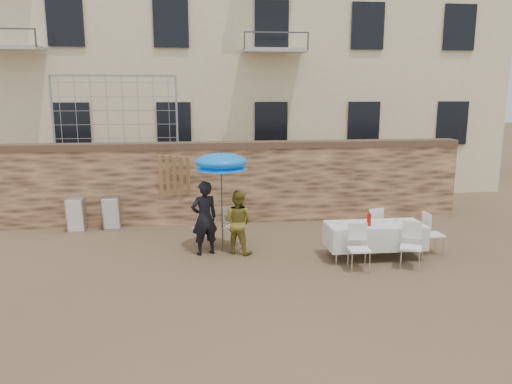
{
  "coord_description": "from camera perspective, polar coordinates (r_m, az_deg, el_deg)",
  "views": [
    {
      "loc": [
        -0.91,
        -8.63,
        3.64
      ],
      "look_at": [
        0.4,
        2.2,
        1.4
      ],
      "focal_mm": 35.0,
      "sensor_mm": 36.0,
      "label": 1
    }
  ],
  "objects": [
    {
      "name": "table_chair_back",
      "position": [
        12.07,
        13.0,
        -3.88
      ],
      "size": [
        0.59,
        0.59,
        0.96
      ],
      "primitive_type": null,
      "rotation": [
        0.0,
        0.0,
        3.42
      ],
      "color": "white",
      "rests_on": "ground"
    },
    {
      "name": "table_chair_front_left",
      "position": [
        10.41,
        11.71,
        -6.32
      ],
      "size": [
        0.51,
        0.51,
        0.96
      ],
      "primitive_type": null,
      "rotation": [
        0.0,
        0.0,
        -0.06
      ],
      "color": "white",
      "rests_on": "ground"
    },
    {
      "name": "chain_link_fence",
      "position": [
        13.8,
        -15.79,
        8.93
      ],
      "size": [
        3.2,
        0.06,
        1.8
      ],
      "primitive_type": null,
      "color": "gray",
      "rests_on": "stone_wall"
    },
    {
      "name": "couple_chair_right",
      "position": [
        11.83,
        -2.54,
        -3.91
      ],
      "size": [
        0.67,
        0.67,
        0.96
      ],
      "primitive_type": null,
      "rotation": [
        0.0,
        0.0,
        2.5
      ],
      "color": "white",
      "rests_on": "ground"
    },
    {
      "name": "stone_wall",
      "position": [
        13.9,
        -3.02,
        1.05
      ],
      "size": [
        13.0,
        0.5,
        2.2
      ],
      "primitive_type": "cube",
      "color": "#8C6546",
      "rests_on": "ground"
    },
    {
      "name": "table_chair_side",
      "position": [
        11.92,
        19.59,
        -4.46
      ],
      "size": [
        0.49,
        0.49,
        0.96
      ],
      "primitive_type": null,
      "rotation": [
        0.0,
        0.0,
        1.6
      ],
      "color": "white",
      "rests_on": "ground"
    },
    {
      "name": "soda_bottle",
      "position": [
        10.97,
        12.8,
        -3.14
      ],
      "size": [
        0.09,
        0.09,
        0.26
      ],
      "primitive_type": "cylinder",
      "color": "red",
      "rests_on": "banquet_table"
    },
    {
      "name": "umbrella",
      "position": [
        11.05,
        -3.98,
        3.15
      ],
      "size": [
        1.2,
        1.2,
        2.14
      ],
      "color": "#3F3F44",
      "rests_on": "ground"
    },
    {
      "name": "wood_planks",
      "position": [
        13.63,
        -9.48,
        0.28
      ],
      "size": [
        0.7,
        0.2,
        2.0
      ],
      "primitive_type": null,
      "color": "#A37749",
      "rests_on": "ground"
    },
    {
      "name": "chair_stack_left",
      "position": [
        14.02,
        -19.68,
        -2.2
      ],
      "size": [
        0.46,
        0.55,
        0.92
      ],
      "primitive_type": null,
      "color": "white",
      "rests_on": "ground"
    },
    {
      "name": "couple_chair_left",
      "position": [
        11.8,
        -5.94,
        -4.0
      ],
      "size": [
        0.66,
        0.66,
        0.96
      ],
      "primitive_type": null,
      "rotation": [
        0.0,
        0.0,
        3.66
      ],
      "color": "white",
      "rests_on": "ground"
    },
    {
      "name": "man_suit",
      "position": [
        11.17,
        -5.92,
        -2.99
      ],
      "size": [
        0.71,
        0.59,
        1.67
      ],
      "primitive_type": "imported",
      "rotation": [
        0.0,
        0.0,
        3.5
      ],
      "color": "black",
      "rests_on": "ground"
    },
    {
      "name": "ground",
      "position": [
        9.41,
        -0.83,
        -11.15
      ],
      "size": [
        80.0,
        80.0,
        0.0
      ],
      "primitive_type": "plane",
      "color": "brown",
      "rests_on": "ground"
    },
    {
      "name": "chair_stack_right",
      "position": [
        13.85,
        -16.04,
        -2.14
      ],
      "size": [
        0.46,
        0.47,
        0.92
      ],
      "primitive_type": null,
      "color": "white",
      "rests_on": "ground"
    },
    {
      "name": "table_chair_front_right",
      "position": [
        10.8,
        17.28,
        -5.94
      ],
      "size": [
        0.64,
        0.64,
        0.96
      ],
      "primitive_type": null,
      "rotation": [
        0.0,
        0.0,
        -0.45
      ],
      "color": "white",
      "rests_on": "ground"
    },
    {
      "name": "banquet_table",
      "position": [
        11.21,
        13.47,
        -3.76
      ],
      "size": [
        2.1,
        0.85,
        0.78
      ],
      "color": "silver",
      "rests_on": "ground"
    },
    {
      "name": "woman_dress",
      "position": [
        11.24,
        -2.08,
        -3.43
      ],
      "size": [
        0.89,
        0.84,
        1.45
      ],
      "primitive_type": "imported",
      "rotation": [
        0.0,
        0.0,
        2.59
      ],
      "color": "#B19B36",
      "rests_on": "ground"
    }
  ]
}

